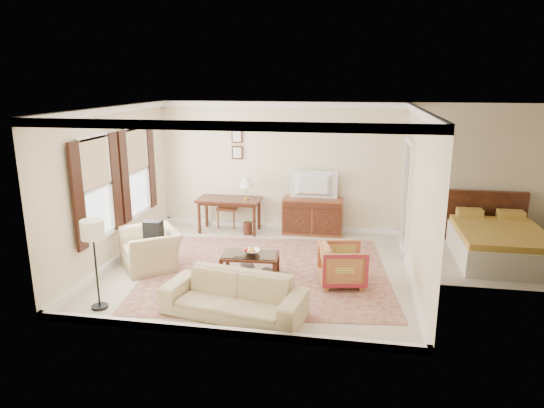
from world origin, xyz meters
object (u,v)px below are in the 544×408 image
(tv, at_px, (313,176))
(club_armchair, at_px, (150,242))
(striped_armchair, at_px, (343,263))
(sofa, at_px, (234,289))
(writing_desk, at_px, (229,203))
(sideboard, at_px, (313,216))
(coffee_table, at_px, (250,259))

(tv, relative_size, club_armchair, 0.92)
(striped_armchair, height_order, sofa, sofa)
(tv, relative_size, striped_armchair, 1.30)
(writing_desk, bearing_deg, sofa, -74.27)
(sideboard, height_order, club_armchair, club_armchair)
(coffee_table, relative_size, club_armchair, 0.93)
(writing_desk, height_order, sofa, sofa)
(coffee_table, bearing_deg, tv, 71.76)
(sofa, bearing_deg, striped_armchair, 52.78)
(tv, xyz_separation_m, coffee_table, (-0.85, -2.58, -1.00))
(coffee_table, bearing_deg, sideboard, 71.89)
(tv, distance_m, striped_armchair, 2.92)
(writing_desk, bearing_deg, striped_armchair, -43.73)
(writing_desk, bearing_deg, club_armchair, -110.61)
(sideboard, distance_m, striped_armchair, 2.78)
(writing_desk, bearing_deg, coffee_table, -67.32)
(sideboard, xyz_separation_m, tv, (-0.00, -0.02, 0.91))
(sideboard, bearing_deg, sofa, -100.71)
(coffee_table, height_order, club_armchair, club_armchair)
(tv, height_order, club_armchair, tv)
(sideboard, relative_size, club_armchair, 1.22)
(writing_desk, xyz_separation_m, sofa, (1.10, -3.90, -0.25))
(writing_desk, xyz_separation_m, sideboard, (1.87, 0.17, -0.26))
(writing_desk, relative_size, coffee_table, 1.40)
(club_armchair, bearing_deg, sideboard, 94.82)
(club_armchair, bearing_deg, writing_desk, 121.88)
(striped_armchair, bearing_deg, coffee_table, 76.04)
(striped_armchair, bearing_deg, club_armchair, 75.83)
(writing_desk, xyz_separation_m, coffee_table, (1.02, -2.43, -0.35))
(sideboard, height_order, tv, tv)
(coffee_table, bearing_deg, writing_desk, 112.68)
(tv, xyz_separation_m, sofa, (-0.77, -4.05, -0.90))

